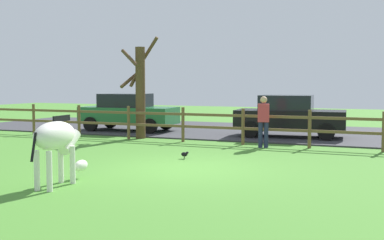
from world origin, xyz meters
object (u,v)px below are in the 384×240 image
object	(u,v)px
parked_car_green	(128,112)
visitor_near_fence	(263,119)
bare_tree	(140,89)
parked_car_black	(289,116)
zebra	(57,140)
crow_on_grass	(185,154)

from	to	relation	value
parked_car_green	visitor_near_fence	bearing A→B (deg)	-23.09
parked_car_green	bare_tree	bearing A→B (deg)	-49.93
parked_car_green	parked_car_black	bearing A→B (deg)	1.98
zebra	parked_car_green	world-z (taller)	parked_car_green
crow_on_grass	visitor_near_fence	size ratio (longest dim) A/B	0.13
zebra	parked_car_green	bearing A→B (deg)	112.97
bare_tree	crow_on_grass	bearing A→B (deg)	-47.96
bare_tree	parked_car_black	xyz separation A→B (m)	(5.11, 2.22, -1.00)
zebra	crow_on_grass	xyz separation A→B (m)	(0.90, 4.27, -0.80)
crow_on_grass	parked_car_black	size ratio (longest dim) A/B	0.05
parked_car_green	parked_car_black	xyz separation A→B (m)	(6.78, 0.23, 0.00)
crow_on_grass	bare_tree	bearing A→B (deg)	132.04
visitor_near_fence	parked_car_green	bearing A→B (deg)	156.91
zebra	visitor_near_fence	xyz separation A→B (m)	(2.28, 7.38, -0.02)
parked_car_green	visitor_near_fence	xyz separation A→B (m)	(6.59, -2.81, 0.06)
visitor_near_fence	parked_car_black	bearing A→B (deg)	86.45
parked_car_black	visitor_near_fence	size ratio (longest dim) A/B	2.52
parked_car_black	crow_on_grass	bearing A→B (deg)	-104.27
bare_tree	parked_car_black	size ratio (longest dim) A/B	0.92
crow_on_grass	parked_car_black	bearing A→B (deg)	75.73
bare_tree	parked_car_black	bearing A→B (deg)	23.52
zebra	visitor_near_fence	bearing A→B (deg)	72.86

